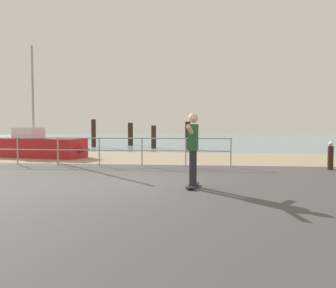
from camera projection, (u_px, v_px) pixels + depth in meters
The scene contains 13 objects.
ground_plane at pixel (116, 192), 7.06m from camera, with size 24.00×10.00×0.04m, color #474444.
beach_strip at pixel (161, 158), 15.01m from camera, with size 24.00×6.00×0.04m, color tan.
sea_surface at pixel (187, 138), 42.83m from camera, with size 72.00×50.00×0.04m, color #75939E.
railing_fence at pixel (78, 147), 11.87m from camera, with size 11.12×0.05×1.05m.
sailboat at pixel (42, 146), 15.05m from camera, with size 5.07×2.38×5.22m.
skateboard at pixel (193, 185), 7.47m from camera, with size 0.30×0.82×0.08m.
skateboarder at pixel (193, 144), 7.42m from camera, with size 0.27×1.45×1.65m.
bollard_short at pixel (330, 158), 10.58m from camera, with size 0.18×0.18×0.80m, color #332319.
seagull at pixel (331, 144), 10.57m from camera, with size 0.27×0.46×0.18m.
groyne_post_0 at pixel (94, 133), 23.35m from camera, with size 0.32×0.32×2.00m, color #332319.
groyne_post_1 at pixel (130, 134), 25.00m from camera, with size 0.39×0.39×1.78m, color #332319.
groyne_post_2 at pixel (154, 137), 21.59m from camera, with size 0.33×0.33×1.54m, color #332319.
groyne_post_3 at pixel (188, 135), 20.95m from camera, with size 0.34×0.34×1.79m, color #332319.
Camera 1 is at (1.84, -7.85, 1.41)m, focal length 34.52 mm.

